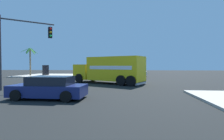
# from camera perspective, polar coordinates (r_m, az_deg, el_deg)

# --- Properties ---
(ground_plane) EXTENTS (100.00, 100.00, 0.00)m
(ground_plane) POSITION_cam_1_polar(r_m,az_deg,el_deg) (19.81, -2.11, -4.10)
(ground_plane) COLOR black
(sidewalk_corner_far) EXTENTS (10.34, 10.34, 0.14)m
(sidewalk_corner_far) POSITION_cam_1_polar(r_m,az_deg,el_deg) (34.43, -19.21, -1.67)
(sidewalk_corner_far) COLOR #B2ADA0
(sidewalk_corner_far) RESTS_ON ground
(delivery_truck) EXTENTS (5.89, 8.25, 2.85)m
(delivery_truck) POSITION_cam_1_polar(r_m,az_deg,el_deg) (18.78, -0.71, 0.13)
(delivery_truck) COLOR yellow
(delivery_truck) RESTS_ON ground
(traffic_light_primary) EXTENTS (2.70, 3.36, 5.82)m
(traffic_light_primary) POSITION_cam_1_polar(r_m,az_deg,el_deg) (16.09, -28.14, 8.08)
(traffic_light_primary) COLOR #38383D
(traffic_light_primary) RESTS_ON ground
(pickup_white) EXTENTS (2.35, 5.24, 1.38)m
(pickup_white) POSITION_cam_1_polar(r_m,az_deg,el_deg) (31.73, 6.54, -0.67)
(pickup_white) COLOR white
(pickup_white) RESTS_ON ground
(sedan_navy) EXTENTS (2.12, 4.34, 1.31)m
(sedan_navy) POSITION_cam_1_polar(r_m,az_deg,el_deg) (10.87, -19.91, -5.53)
(sedan_navy) COLOR navy
(sedan_navy) RESTS_ON ground
(vending_machine_red) EXTENTS (1.16, 1.10, 1.85)m
(vending_machine_red) POSITION_cam_1_polar(r_m,az_deg,el_deg) (34.99, -20.95, -0.00)
(vending_machine_red) COLOR black
(vending_machine_red) RESTS_ON sidewalk_corner_far
(palm_tree_far) EXTENTS (2.99, 2.78, 4.99)m
(palm_tree_far) POSITION_cam_1_polar(r_m,az_deg,el_deg) (34.78, -25.25, 4.03)
(palm_tree_far) COLOR #7A6647
(palm_tree_far) RESTS_ON sidewalk_corner_far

